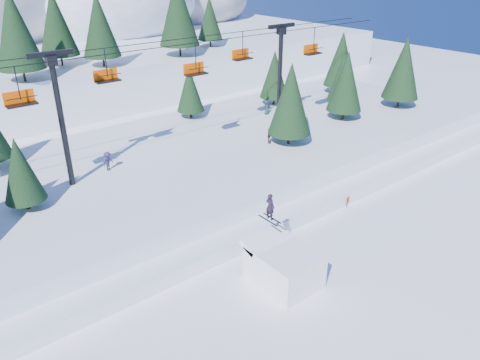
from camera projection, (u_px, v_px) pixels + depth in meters
ground at (318, 276)px, 30.31m from camera, size 160.00×160.00×0.00m
mid_shelf at (172, 169)px, 42.40m from camera, size 70.00×22.00×2.50m
berm at (241, 220)px, 35.69m from camera, size 70.00×6.00×1.10m
jump_kicker at (283, 265)px, 29.38m from camera, size 3.33×4.54×5.63m
chairlift at (177, 79)px, 39.51m from camera, size 46.00×3.21×10.28m
conifer_stand at (174, 108)px, 40.26m from camera, size 61.94×16.02×9.74m
distant_skiers at (134, 157)px, 39.47m from camera, size 32.26×7.60×1.87m
banner_near at (324, 209)px, 37.13m from camera, size 2.86×0.22×0.90m
banner_far at (353, 195)px, 39.37m from camera, size 2.69×1.01×0.90m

